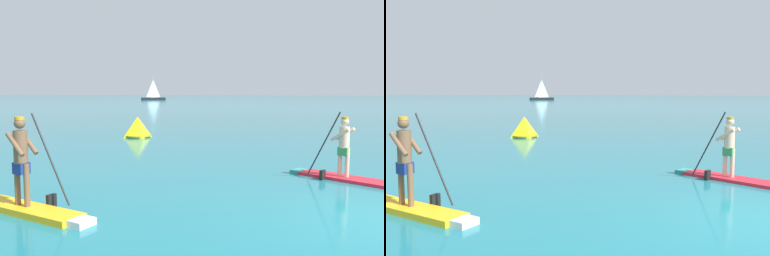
# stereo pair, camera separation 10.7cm
# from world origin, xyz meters

# --- Properties ---
(paddleboarder_near_left) EXTENTS (3.16, 1.29, 1.91)m
(paddleboarder_near_left) POSITION_xyz_m (-6.74, -1.12, 0.39)
(paddleboarder_near_left) COLOR yellow
(paddleboarder_near_left) RESTS_ON ground
(paddleboarder_mid_center) EXTENTS (2.98, 2.08, 1.88)m
(paddleboarder_mid_center) POSITION_xyz_m (-0.44, 3.38, 0.37)
(paddleboarder_mid_center) COLOR red
(paddleboarder_mid_center) RESTS_ON ground
(race_marker_buoy) EXTENTS (1.55, 1.55, 1.04)m
(race_marker_buoy) POSITION_xyz_m (-9.40, 11.18, 0.46)
(race_marker_buoy) COLOR yellow
(race_marker_buoy) RESTS_ON ground
(sailboat_left_horizon) EXTENTS (6.35, 4.67, 6.47)m
(sailboat_left_horizon) POSITION_xyz_m (-37.20, 91.84, 0.70)
(sailboat_left_horizon) COLOR black
(sailboat_left_horizon) RESTS_ON ground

